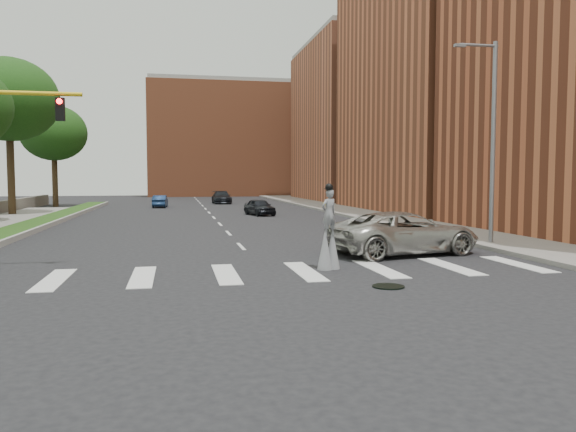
# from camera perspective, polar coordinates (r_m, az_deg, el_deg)

# --- Properties ---
(ground_plane) EXTENTS (160.00, 160.00, 0.00)m
(ground_plane) POSITION_cam_1_polar(r_m,az_deg,el_deg) (17.21, -1.73, -6.35)
(ground_plane) COLOR black
(ground_plane) RESTS_ON ground
(grass_median) EXTENTS (2.00, 60.00, 0.25)m
(grass_median) POSITION_cam_1_polar(r_m,az_deg,el_deg) (37.82, -24.58, -0.86)
(grass_median) COLOR #1D3F12
(grass_median) RESTS_ON ground
(median_curb) EXTENTS (0.20, 60.00, 0.28)m
(median_curb) POSITION_cam_1_polar(r_m,az_deg,el_deg) (37.59, -23.02, -0.82)
(median_curb) COLOR gray
(median_curb) RESTS_ON ground
(sidewalk_right) EXTENTS (5.00, 90.00, 0.18)m
(sidewalk_right) POSITION_cam_1_polar(r_m,az_deg,el_deg) (44.52, 8.81, 0.09)
(sidewalk_right) COLOR slate
(sidewalk_right) RESTS_ON ground
(manhole) EXTENTS (0.90, 0.90, 0.04)m
(manhole) POSITION_cam_1_polar(r_m,az_deg,el_deg) (16.10, 10.16, -7.06)
(manhole) COLOR black
(manhole) RESTS_ON ground
(building_mid) EXTENTS (16.00, 22.00, 24.00)m
(building_mid) POSITION_cam_1_polar(r_m,az_deg,el_deg) (53.63, 16.88, 13.39)
(building_mid) COLOR #A95735
(building_mid) RESTS_ON ground
(building_far) EXTENTS (16.00, 22.00, 20.00)m
(building_far) POSITION_cam_1_polar(r_m,az_deg,el_deg) (75.24, 8.06, 9.23)
(building_far) COLOR #B86444
(building_far) RESTS_ON ground
(building_backdrop) EXTENTS (26.00, 14.00, 18.00)m
(building_backdrop) POSITION_cam_1_polar(r_m,az_deg,el_deg) (95.29, -6.07, 7.53)
(building_backdrop) COLOR #A95735
(building_backdrop) RESTS_ON ground
(streetlight) EXTENTS (2.05, 0.20, 9.00)m
(streetlight) POSITION_cam_1_polar(r_m,az_deg,el_deg) (26.58, 19.95, 7.66)
(streetlight) COLOR slate
(streetlight) RESTS_ON ground
(stilt_performer) EXTENTS (0.81, 0.65, 2.87)m
(stilt_performer) POSITION_cam_1_polar(r_m,az_deg,el_deg) (18.78, 4.16, -2.10)
(stilt_performer) COLOR #2F2113
(stilt_performer) RESTS_ON ground
(suv_crossing) EXTENTS (6.60, 4.01, 1.71)m
(suv_crossing) POSITION_cam_1_polar(r_m,az_deg,el_deg) (22.87, 11.72, -1.69)
(suv_crossing) COLOR #ACAAA3
(suv_crossing) RESTS_ON ground
(car_near) EXTENTS (2.42, 4.15, 1.33)m
(car_near) POSITION_cam_1_polar(r_m,az_deg,el_deg) (45.22, -2.91, 0.92)
(car_near) COLOR black
(car_near) RESTS_ON ground
(car_mid) EXTENTS (1.54, 3.80, 1.23)m
(car_mid) POSITION_cam_1_polar(r_m,az_deg,el_deg) (58.25, -12.85, 1.46)
(car_mid) COLOR #15294C
(car_mid) RESTS_ON ground
(car_far) EXTENTS (2.11, 5.04, 1.45)m
(car_far) POSITION_cam_1_polar(r_m,az_deg,el_deg) (65.53, -6.77, 1.90)
(car_far) COLOR black
(car_far) RESTS_ON ground
(tree_4) EXTENTS (7.60, 7.60, 12.32)m
(tree_4) POSITION_cam_1_polar(r_m,az_deg,el_deg) (49.41, -26.53, 10.52)
(tree_4) COLOR #2F2113
(tree_4) RESTS_ON ground
(tree_5) EXTENTS (6.69, 6.69, 10.44)m
(tree_5) POSITION_cam_1_polar(r_m,az_deg,el_deg) (62.99, -22.71, 7.77)
(tree_5) COLOR #2F2113
(tree_5) RESTS_ON ground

